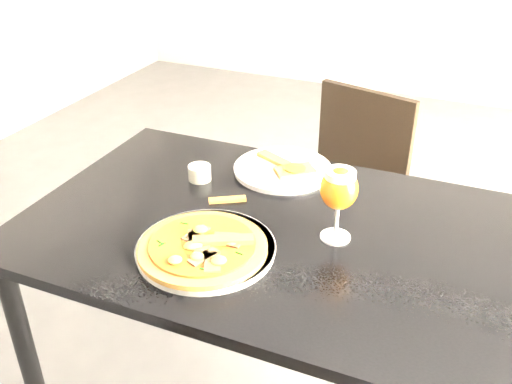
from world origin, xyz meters
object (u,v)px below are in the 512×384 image
at_px(dining_table, 263,252).
at_px(chair_far, 344,197).
at_px(beer_glass, 339,189).
at_px(pizza, 203,246).

relative_size(dining_table, chair_far, 1.43).
bearing_deg(dining_table, chair_far, 86.49).
relative_size(chair_far, beer_glass, 4.54).
distance_m(pizza, beer_glass, 0.34).
xyz_separation_m(pizza, beer_glass, (0.26, 0.19, 0.11)).
distance_m(chair_far, beer_glass, 0.81).
distance_m(dining_table, beer_glass, 0.29).
bearing_deg(beer_glass, chair_far, 102.43).
bearing_deg(beer_glass, dining_table, -177.11).
bearing_deg(dining_table, beer_glass, 2.22).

